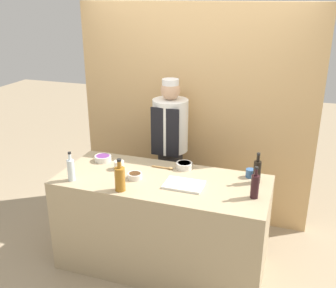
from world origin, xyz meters
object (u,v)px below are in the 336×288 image
at_px(bottle_clear, 71,169).
at_px(wooden_spoon, 165,168).
at_px(sauce_bowl_brown, 135,176).
at_px(bottle_wine, 255,186).
at_px(sauce_bowl_red, 184,165).
at_px(chef_center, 170,150).
at_px(sauce_bowl_purple, 103,158).
at_px(cup_blue, 250,173).
at_px(cup_cream, 119,165).
at_px(cutting_board, 184,185).
at_px(bottle_amber, 120,178).
at_px(bottle_soy, 257,171).

bearing_deg(bottle_clear, wooden_spoon, 35.73).
bearing_deg(sauce_bowl_brown, bottle_wine, -0.70).
distance_m(sauce_bowl_red, bottle_wine, 0.80).
height_order(bottle_wine, chef_center, chef_center).
distance_m(sauce_bowl_purple, cup_blue, 1.44).
height_order(bottle_clear, cup_cream, bottle_clear).
bearing_deg(bottle_wine, sauce_bowl_red, 152.34).
xyz_separation_m(sauce_bowl_red, sauce_bowl_purple, (-0.82, -0.09, -0.00)).
bearing_deg(sauce_bowl_brown, sauce_bowl_red, 44.98).
bearing_deg(cutting_board, wooden_spoon, 134.24).
height_order(bottle_wine, cup_cream, bottle_wine).
bearing_deg(chef_center, cup_cream, -113.88).
relative_size(sauce_bowl_red, sauce_bowl_brown, 1.18).
height_order(sauce_bowl_brown, cutting_board, sauce_bowl_brown).
distance_m(bottle_amber, chef_center, 1.06).
xyz_separation_m(bottle_amber, bottle_wine, (1.09, 0.24, -0.00)).
xyz_separation_m(sauce_bowl_brown, cup_blue, (0.98, 0.37, 0.01)).
bearing_deg(bottle_amber, sauce_bowl_purple, 130.06).
height_order(bottle_soy, chef_center, chef_center).
xyz_separation_m(bottle_clear, bottle_amber, (0.49, -0.03, 0.01)).
bearing_deg(sauce_bowl_red, bottle_wine, -27.66).
xyz_separation_m(bottle_clear, cup_blue, (1.50, 0.58, -0.07)).
xyz_separation_m(bottle_amber, chef_center, (0.09, 1.05, -0.13)).
bearing_deg(sauce_bowl_purple, bottle_amber, -49.94).
height_order(bottle_amber, cup_cream, bottle_amber).
bearing_deg(sauce_bowl_purple, cutting_board, -15.93).
xyz_separation_m(sauce_bowl_red, bottle_wine, (0.70, -0.37, 0.08)).
relative_size(cutting_board, bottle_soy, 1.21).
distance_m(cup_cream, chef_center, 0.72).
distance_m(sauce_bowl_red, bottle_amber, 0.72).
distance_m(bottle_clear, chef_center, 1.18).
xyz_separation_m(cup_cream, chef_center, (0.29, 0.66, -0.05)).
bearing_deg(bottle_wine, cutting_board, 178.15).
distance_m(bottle_amber, bottle_wine, 1.11).
xyz_separation_m(sauce_bowl_purple, chef_center, (0.53, 0.53, -0.04)).
bearing_deg(bottle_amber, bottle_soy, 25.88).
height_order(cutting_board, chef_center, chef_center).
bearing_deg(cutting_board, cup_blue, 34.89).
xyz_separation_m(sauce_bowl_red, cup_blue, (0.62, 0.01, 0.01)).
height_order(cutting_board, cup_blue, cup_blue).
bearing_deg(cutting_board, sauce_bowl_brown, -179.21).
xyz_separation_m(bottle_wine, cup_cream, (-1.29, 0.16, -0.07)).
bearing_deg(bottle_amber, cup_cream, 116.78).
relative_size(bottle_wine, chef_center, 0.17).
bearing_deg(chef_center, bottle_amber, -95.07).
bearing_deg(wooden_spoon, cup_blue, 5.49).
height_order(sauce_bowl_brown, chef_center, chef_center).
bearing_deg(bottle_clear, cutting_board, 12.67).
height_order(sauce_bowl_brown, cup_blue, cup_blue).
bearing_deg(bottle_amber, bottle_clear, 176.00).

